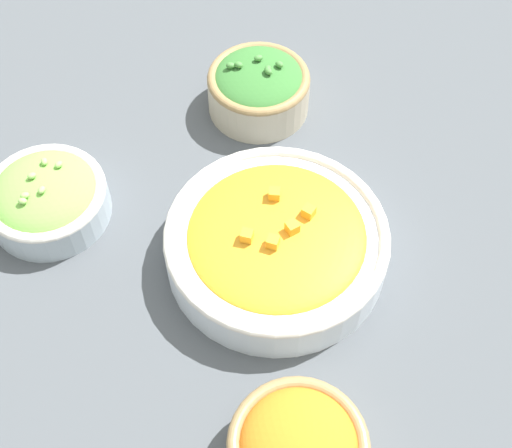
# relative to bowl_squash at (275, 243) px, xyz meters

# --- Properties ---
(ground_plane) EXTENTS (3.00, 3.00, 0.00)m
(ground_plane) POSITION_rel_bowl_squash_xyz_m (-0.03, 0.00, -0.03)
(ground_plane) COLOR #4C5156
(bowl_squash) EXTENTS (0.23, 0.23, 0.07)m
(bowl_squash) POSITION_rel_bowl_squash_xyz_m (0.00, 0.00, 0.00)
(bowl_squash) COLOR silver
(bowl_squash) RESTS_ON ground_plane
(bowl_lettuce) EXTENTS (0.13, 0.13, 0.06)m
(bowl_lettuce) POSITION_rel_bowl_squash_xyz_m (-0.21, -0.14, -0.00)
(bowl_lettuce) COLOR #B2C1CC
(bowl_lettuce) RESTS_ON ground_plane
(bowl_broccoli) EXTENTS (0.12, 0.12, 0.07)m
(bowl_broccoli) POSITION_rel_bowl_squash_xyz_m (-0.17, 0.14, 0.00)
(bowl_broccoli) COLOR beige
(bowl_broccoli) RESTS_ON ground_plane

